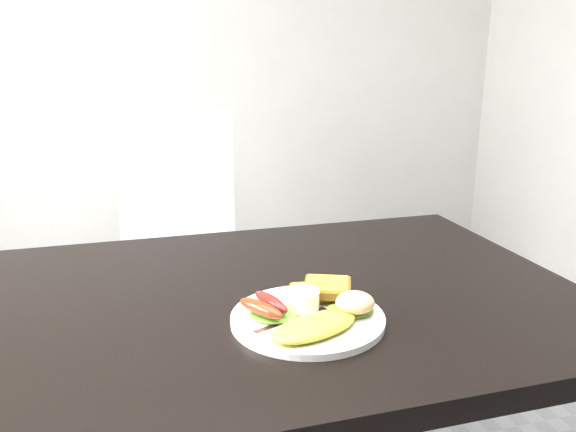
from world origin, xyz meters
TOP-DOWN VIEW (x-y plane):
  - room_back_panel at (0.00, 2.25)m, footprint 4.00×0.04m
  - dining_table at (0.00, 0.00)m, footprint 1.20×0.80m
  - dining_chair at (-0.06, 1.04)m, footprint 0.52×0.52m
  - person at (-0.21, 0.71)m, footprint 0.61×0.45m
  - plate at (0.04, -0.14)m, footprint 0.26×0.26m
  - lettuce_left at (-0.01, -0.12)m, footprint 0.10×0.09m
  - lettuce_right at (0.12, -0.14)m, footprint 0.09×0.08m
  - omelette at (0.03, -0.20)m, footprint 0.17×0.12m
  - sausage_a at (-0.04, -0.13)m, footprint 0.07×0.10m
  - sausage_b at (-0.01, -0.11)m, footprint 0.05×0.10m
  - ramekin at (0.04, -0.11)m, footprint 0.08×0.08m
  - toast_a at (0.07, -0.07)m, footprint 0.08×0.08m
  - toast_b at (0.10, -0.08)m, footprint 0.11×0.11m
  - potato_salad at (0.12, -0.16)m, footprint 0.08×0.07m
  - fork at (0.01, -0.15)m, footprint 0.14×0.07m

SIDE VIEW (x-z plane):
  - dining_chair at x=-0.06m, z-range 0.42..0.48m
  - dining_table at x=0.00m, z-range 0.71..0.75m
  - plate at x=0.04m, z-range 0.75..0.76m
  - fork at x=0.01m, z-range 0.76..0.77m
  - lettuce_right at x=0.12m, z-range 0.76..0.77m
  - lettuce_left at x=-0.01m, z-range 0.76..0.77m
  - toast_a at x=0.07m, z-range 0.76..0.77m
  - omelette at x=0.03m, z-range 0.76..0.78m
  - person at x=-0.21m, z-range 0.00..1.55m
  - ramekin at x=0.04m, z-range 0.76..0.80m
  - toast_b at x=0.10m, z-range 0.77..0.79m
  - sausage_a at x=-0.04m, z-range 0.77..0.79m
  - sausage_b at x=-0.01m, z-range 0.77..0.79m
  - potato_salad at x=0.12m, z-range 0.77..0.80m
  - room_back_panel at x=0.00m, z-range 0.00..2.70m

